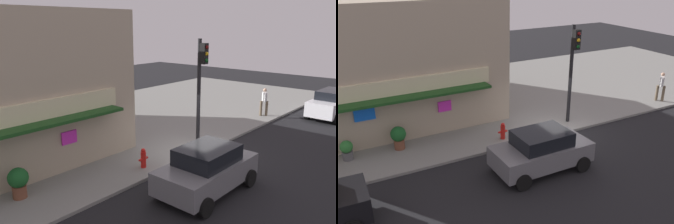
{
  "view_description": "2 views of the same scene",
  "coord_description": "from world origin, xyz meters",
  "views": [
    {
      "loc": [
        -11.85,
        -8.54,
        5.78
      ],
      "look_at": [
        -0.28,
        1.58,
        1.84
      ],
      "focal_mm": 37.06,
      "sensor_mm": 36.0,
      "label": 1
    },
    {
      "loc": [
        -9.98,
        -12.88,
        7.73
      ],
      "look_at": [
        -2.49,
        0.82,
        1.43
      ],
      "focal_mm": 39.05,
      "sensor_mm": 36.0,
      "label": 2
    }
  ],
  "objects": [
    {
      "name": "parked_car_grey",
      "position": [
        -2.53,
        -2.2,
        0.86
      ],
      "size": [
        3.97,
        2.1,
        1.68
      ],
      "color": "slate",
      "rests_on": "ground_plane"
    },
    {
      "name": "ground_plane",
      "position": [
        0.0,
        0.0,
        0.0
      ],
      "size": [
        55.96,
        55.96,
        0.0
      ],
      "primitive_type": "plane",
      "color": "black"
    },
    {
      "name": "sidewalk",
      "position": [
        0.0,
        6.61,
        0.06
      ],
      "size": [
        37.31,
        13.22,
        0.12
      ],
      "primitive_type": "cube",
      "color": "gray",
      "rests_on": "ground_plane"
    },
    {
      "name": "parked_car_white",
      "position": [
        10.99,
        -2.31,
        0.89
      ],
      "size": [
        4.53,
        2.04,
        1.74
      ],
      "color": "silver",
      "rests_on": "ground_plane"
    },
    {
      "name": "pedestrian",
      "position": [
        8.06,
        0.86,
        1.08
      ],
      "size": [
        0.47,
        0.5,
        1.75
      ],
      "color": "brown",
      "rests_on": "sidewalk"
    },
    {
      "name": "traffic_light",
      "position": [
        1.29,
        0.9,
        3.32
      ],
      "size": [
        0.32,
        0.58,
        4.99
      ],
      "color": "black",
      "rests_on": "sidewalk"
    },
    {
      "name": "fire_hydrant",
      "position": [
        -2.67,
        0.8,
        0.51
      ],
      "size": [
        0.46,
        0.22,
        0.81
      ],
      "color": "red",
      "rests_on": "sidewalk"
    },
    {
      "name": "potted_plant_by_window",
      "position": [
        -7.18,
        2.12,
        0.73
      ],
      "size": [
        0.68,
        0.68,
        1.06
      ],
      "color": "brown",
      "rests_on": "sidewalk"
    }
  ]
}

